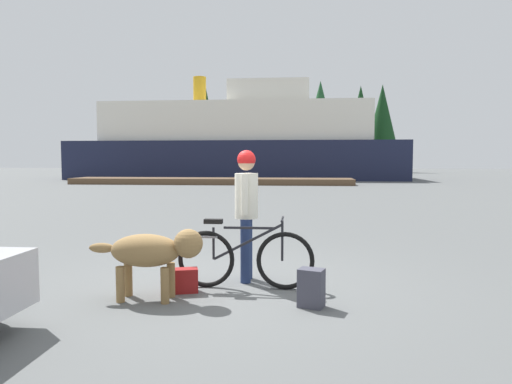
{
  "coord_description": "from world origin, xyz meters",
  "views": [
    {
      "loc": [
        0.96,
        -6.13,
        1.68
      ],
      "look_at": [
        0.24,
        1.17,
        1.16
      ],
      "focal_mm": 32.58,
      "sensor_mm": 36.0,
      "label": 1
    }
  ],
  "objects": [
    {
      "name": "dock_pier",
      "position": [
        -5.14,
        24.78,
        0.2
      ],
      "size": [
        18.93,
        2.81,
        0.4
      ],
      "primitive_type": "cube",
      "color": "brown",
      "rests_on": "ground_plane"
    },
    {
      "name": "pine_tree_far_left",
      "position": [
        -11.4,
        52.68,
        6.88
      ],
      "size": [
        3.56,
        3.56,
        11.34
      ],
      "color": "#4C331E",
      "rests_on": "ground_plane"
    },
    {
      "name": "ground_plane",
      "position": [
        0.0,
        0.0,
        0.0
      ],
      "size": [
        160.0,
        160.0,
        0.0
      ],
      "primitive_type": "plane",
      "color": "#595B5B"
    },
    {
      "name": "backpack",
      "position": [
        1.08,
        -0.91,
        0.22
      ],
      "size": [
        0.33,
        0.28,
        0.44
      ],
      "primitive_type": "cube",
      "rotation": [
        0.0,
        0.0,
        -0.33
      ],
      "color": "#3F3F4C",
      "rests_on": "ground_plane"
    },
    {
      "name": "pine_tree_far_right",
      "position": [
        8.12,
        52.74,
        6.38
      ],
      "size": [
        4.04,
        4.04,
        10.75
      ],
      "color": "#4C331E",
      "rests_on": "ground_plane"
    },
    {
      "name": "bicycle",
      "position": [
        0.23,
        -0.23,
        0.4
      ],
      "size": [
        1.79,
        0.44,
        0.93
      ],
      "color": "black",
      "rests_on": "ground_plane"
    },
    {
      "name": "dog",
      "position": [
        -0.8,
        -0.83,
        0.58
      ],
      "size": [
        1.39,
        0.46,
        0.86
      ],
      "color": "olive",
      "rests_on": "ground_plane"
    },
    {
      "name": "handbag_pannier",
      "position": [
        -0.5,
        -0.48,
        0.15
      ],
      "size": [
        0.36,
        0.26,
        0.3
      ],
      "primitive_type": "cube",
      "rotation": [
        0.0,
        0.0,
        0.29
      ],
      "color": "maroon",
      "rests_on": "ground_plane"
    },
    {
      "name": "pine_tree_mid_back",
      "position": [
        11.17,
        55.27,
        7.1
      ],
      "size": [
        4.02,
        4.02,
        11.24
      ],
      "color": "#4C331E",
      "rests_on": "ground_plane"
    },
    {
      "name": "pine_tree_center",
      "position": [
        3.04,
        48.93,
        6.79
      ],
      "size": [
        4.11,
        4.11,
        10.77
      ],
      "color": "#4C331E",
      "rests_on": "ground_plane"
    },
    {
      "name": "person_cyclist",
      "position": [
        0.21,
        0.16,
        1.1
      ],
      "size": [
        0.32,
        0.53,
        1.8
      ],
      "color": "navy",
      "rests_on": "ground_plane"
    },
    {
      "name": "ferry_boat",
      "position": [
        -4.45,
        33.74,
        3.08
      ],
      "size": [
        27.56,
        8.32,
        8.75
      ],
      "color": "#191E38",
      "rests_on": "ground_plane"
    }
  ]
}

